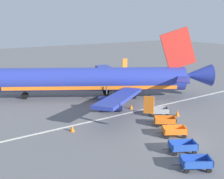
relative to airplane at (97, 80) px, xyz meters
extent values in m
plane|color=slate|center=(-1.13, -18.20, -3.05)|extent=(220.00, 220.00, 0.00)
cube|color=silver|center=(-1.13, -8.62, -3.05)|extent=(120.00, 0.36, 0.01)
cylinder|color=#28389E|center=(-0.88, 0.54, 0.10)|extent=(27.54, 18.77, 3.70)
cube|color=orange|center=(-0.88, 0.54, -0.92)|extent=(24.88, 17.05, 0.56)
cone|color=#28389E|center=(13.76, -8.39, 0.60)|extent=(5.67, 5.34, 3.52)
cube|color=#28389E|center=(-1.70, -8.74, -0.57)|extent=(11.98, 9.84, 1.35)
cube|color=orange|center=(-2.84, -15.66, 0.38)|extent=(0.82, 1.00, 1.90)
cylinder|color=navy|center=(-1.94, -6.77, -1.92)|extent=(3.83, 3.46, 2.10)
cube|color=#28389E|center=(6.99, 5.52, -0.57)|extent=(4.68, 13.25, 1.35)
cube|color=orange|center=(12.61, 9.70, 0.38)|extent=(1.12, 0.38, 1.90)
cylinder|color=navy|center=(5.13, 4.83, -1.92)|extent=(3.83, 3.46, 2.10)
cube|color=red|center=(10.90, -6.65, 4.85)|extent=(5.29, 3.42, 6.88)
cube|color=#28389E|center=(9.41, -9.48, 0.70)|extent=(5.12, 4.75, 0.24)
cube|color=#28389E|center=(12.74, -4.02, 0.70)|extent=(2.95, 5.48, 0.24)
cylinder|color=#4C4C51|center=(-9.85, 6.00, -1.48)|extent=(0.20, 0.20, 2.04)
cylinder|color=black|center=(-9.85, 6.00, -2.50)|extent=(1.17, 0.96, 1.10)
cylinder|color=#4C4C51|center=(0.11, -2.64, -1.48)|extent=(0.20, 0.20, 2.04)
cylinder|color=black|center=(0.11, -2.64, -2.50)|extent=(1.17, 0.96, 1.10)
cylinder|color=#4C4C51|center=(2.40, 1.11, -1.48)|extent=(0.20, 0.20, 2.04)
cylinder|color=black|center=(2.40, 1.11, -2.50)|extent=(1.17, 0.96, 1.10)
cube|color=#234CB2|center=(-4.26, -23.38, -2.57)|extent=(2.86, 2.51, 0.08)
cube|color=#234CB2|center=(-4.60, -23.94, -2.26)|extent=(2.18, 1.40, 0.55)
cube|color=#234CB2|center=(-3.92, -22.83, -2.26)|extent=(2.18, 1.40, 0.55)
cube|color=#234CB2|center=(-5.28, -22.75, -2.26)|extent=(0.82, 1.24, 0.55)
cube|color=#234CB2|center=(-3.24, -24.01, -2.26)|extent=(0.82, 1.24, 0.55)
cylinder|color=#2D2D33|center=(-5.79, -22.44, -2.61)|extent=(0.89, 0.59, 0.08)
cylinder|color=black|center=(-5.35, -23.37, -2.83)|extent=(0.46, 0.37, 0.44)
cylinder|color=black|center=(-4.76, -22.41, -2.83)|extent=(0.46, 0.37, 0.44)
cylinder|color=black|center=(-3.75, -24.35, -2.83)|extent=(0.46, 0.37, 0.44)
cylinder|color=black|center=(-3.17, -23.40, -2.83)|extent=(0.46, 0.37, 0.44)
cube|color=#234CB2|center=(-2.85, -20.66, -2.57)|extent=(2.86, 2.38, 0.08)
cube|color=#234CB2|center=(-3.15, -21.24, -2.26)|extent=(2.27, 1.23, 0.55)
cube|color=#234CB2|center=(-2.56, -20.08, -2.26)|extent=(2.27, 1.23, 0.55)
cube|color=#234CB2|center=(-3.92, -20.11, -2.26)|extent=(0.73, 1.29, 0.55)
cube|color=#234CB2|center=(-1.78, -21.21, -2.26)|extent=(0.73, 1.29, 0.55)
cylinder|color=#2D2D33|center=(-4.46, -19.84, -2.61)|extent=(0.93, 0.53, 0.08)
cylinder|color=black|center=(-3.94, -20.73, -2.83)|extent=(0.46, 0.34, 0.44)
cylinder|color=black|center=(-3.43, -19.74, -2.83)|extent=(0.46, 0.34, 0.44)
cylinder|color=black|center=(-2.27, -21.59, -2.83)|extent=(0.46, 0.34, 0.44)
cylinder|color=black|center=(-1.76, -20.59, -2.83)|extent=(0.46, 0.34, 0.44)
cube|color=orange|center=(-0.75, -17.56, -2.57)|extent=(2.86, 2.48, 0.08)
cube|color=orange|center=(-1.08, -18.12, -2.26)|extent=(2.20, 1.37, 0.55)
cube|color=orange|center=(-0.42, -17.01, -2.26)|extent=(2.20, 1.37, 0.55)
cube|color=orange|center=(-1.78, -16.95, -2.26)|extent=(0.80, 1.25, 0.55)
cube|color=orange|center=(0.28, -18.18, -2.26)|extent=(0.80, 1.25, 0.55)
cylinder|color=#2D2D33|center=(-2.30, -16.64, -2.61)|extent=(0.90, 0.58, 0.08)
cylinder|color=black|center=(-1.84, -17.56, -2.83)|extent=(0.46, 0.36, 0.44)
cylinder|color=black|center=(-1.27, -16.60, -2.83)|extent=(0.46, 0.36, 0.44)
cylinder|color=black|center=(-0.23, -18.52, -2.83)|extent=(0.46, 0.36, 0.44)
cylinder|color=black|center=(0.34, -17.56, -2.83)|extent=(0.46, 0.36, 0.44)
cube|color=orange|center=(0.63, -14.73, -2.57)|extent=(2.85, 2.60, 0.08)
cube|color=orange|center=(0.24, -15.26, -2.26)|extent=(2.08, 1.55, 0.55)
cube|color=orange|center=(1.01, -14.21, -2.26)|extent=(2.08, 1.55, 0.55)
cube|color=orange|center=(-0.34, -14.03, -2.26)|extent=(0.90, 1.19, 0.55)
cube|color=orange|center=(1.60, -15.44, -2.26)|extent=(0.90, 1.19, 0.55)
cylinder|color=#2D2D33|center=(-0.83, -13.67, -2.61)|extent=(0.86, 0.65, 0.08)
cylinder|color=black|center=(-0.46, -14.63, -2.83)|extent=(0.45, 0.39, 0.44)
cylinder|color=black|center=(0.20, -13.73, -2.83)|extent=(0.45, 0.39, 0.44)
cylinder|color=black|center=(1.06, -15.74, -2.83)|extent=(0.45, 0.39, 0.44)
cylinder|color=black|center=(1.71, -14.83, -2.83)|extent=(0.45, 0.39, 0.44)
cube|color=gray|center=(2.54, -11.71, -2.57)|extent=(2.87, 2.45, 0.08)
cube|color=gray|center=(2.22, -12.27, -2.26)|extent=(2.23, 1.31, 0.55)
cube|color=gray|center=(2.86, -11.14, -2.26)|extent=(2.23, 1.31, 0.55)
cube|color=gray|center=(1.50, -11.12, -2.26)|extent=(0.77, 1.27, 0.55)
cube|color=gray|center=(3.59, -12.29, -2.26)|extent=(0.77, 1.27, 0.55)
cylinder|color=#2D2D33|center=(0.97, -10.82, -2.61)|extent=(0.91, 0.56, 0.08)
cylinder|color=black|center=(1.45, -11.73, -2.83)|extent=(0.46, 0.36, 0.44)
cylinder|color=black|center=(2.00, -10.76, -2.83)|extent=(0.46, 0.36, 0.44)
cylinder|color=black|center=(3.08, -12.65, -2.83)|extent=(0.46, 0.36, 0.44)
cylinder|color=black|center=(3.63, -11.68, -2.83)|extent=(0.46, 0.36, 0.44)
cone|color=orange|center=(-9.35, -10.18, -2.70)|extent=(0.53, 0.53, 0.70)
cone|color=orange|center=(1.19, -7.40, -2.72)|extent=(0.51, 0.51, 0.67)
cone|color=orange|center=(4.46, -13.15, -2.68)|extent=(0.57, 0.57, 0.75)
camera|label=1|loc=(-21.68, -36.72, 9.18)|focal=43.90mm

